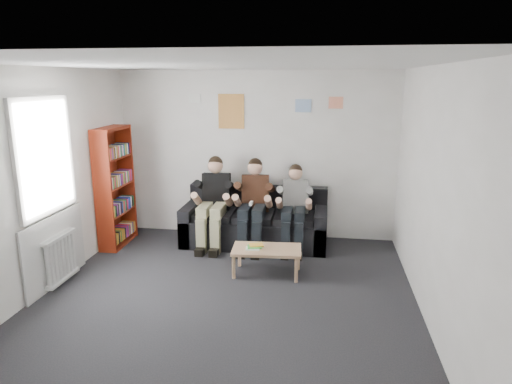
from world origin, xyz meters
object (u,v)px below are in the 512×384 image
(person_left, at_px, (213,203))
(coffee_table, at_px, (267,251))
(bookshelf, at_px, (115,187))
(sofa, at_px, (255,224))
(person_middle, at_px, (253,205))
(person_right, at_px, (294,208))

(person_left, bearing_deg, coffee_table, -50.05)
(bookshelf, distance_m, person_left, 1.54)
(sofa, xyz_separation_m, bookshelf, (-2.14, -0.37, 0.61))
(bookshelf, bearing_deg, person_left, 4.81)
(person_left, relative_size, person_middle, 1.01)
(bookshelf, height_order, person_right, bookshelf)
(person_right, bearing_deg, coffee_table, -115.86)
(person_right, bearing_deg, person_middle, 171.00)
(person_middle, height_order, person_right, person_middle)
(person_left, bearing_deg, person_middle, -4.57)
(coffee_table, height_order, person_right, person_right)
(bookshelf, distance_m, coffee_table, 2.68)
(coffee_table, relative_size, person_middle, 0.66)
(sofa, relative_size, person_middle, 1.63)
(person_right, bearing_deg, sofa, 152.80)
(sofa, distance_m, coffee_table, 1.23)
(bookshelf, xyz_separation_m, coffee_table, (2.48, -0.81, -0.61))
(coffee_table, bearing_deg, sofa, 105.87)
(sofa, distance_m, person_middle, 0.42)
(person_middle, bearing_deg, person_left, 172.58)
(sofa, xyz_separation_m, person_middle, (0.00, -0.21, 0.37))
(coffee_table, distance_m, person_middle, 1.10)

